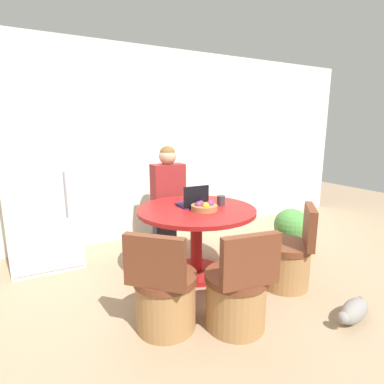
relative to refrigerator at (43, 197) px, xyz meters
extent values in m
plane|color=#9E8466|center=(1.42, -1.14, -0.79)|extent=(12.00, 12.00, 0.00)
cube|color=silver|center=(1.42, 0.40, 0.51)|extent=(7.00, 0.06, 2.60)
cube|color=silver|center=(0.00, 0.01, 0.00)|extent=(0.72, 0.69, 1.57)
cube|color=silver|center=(0.00, -0.34, 0.00)|extent=(0.69, 0.01, 1.48)
cylinder|color=gray|center=(0.22, -0.36, 0.08)|extent=(0.02, 0.02, 0.47)
cylinder|color=maroon|center=(1.40, -1.02, -0.76)|extent=(0.58, 0.58, 0.05)
cylinder|color=maroon|center=(1.40, -1.02, -0.41)|extent=(0.12, 0.12, 0.64)
cylinder|color=maroon|center=(1.40, -1.02, -0.07)|extent=(1.22, 1.22, 0.04)
cylinder|color=#9E7042|center=(2.07, -1.62, -0.59)|extent=(0.47, 0.47, 0.39)
cylinder|color=brown|center=(2.07, -1.62, -0.37)|extent=(0.49, 0.49, 0.06)
cube|color=brown|center=(2.22, -1.75, -0.15)|extent=(0.35, 0.38, 0.38)
cylinder|color=#9E7042|center=(1.27, -1.91, -0.59)|extent=(0.47, 0.47, 0.39)
cylinder|color=brown|center=(1.27, -1.91, -0.37)|extent=(0.49, 0.49, 0.06)
cube|color=brown|center=(1.25, -2.11, -0.15)|extent=(0.45, 0.13, 0.38)
cylinder|color=#9E7042|center=(0.78, -1.68, -0.59)|extent=(0.47, 0.47, 0.39)
cylinder|color=brown|center=(0.78, -1.68, -0.37)|extent=(0.49, 0.49, 0.06)
cube|color=brown|center=(0.65, -1.82, -0.15)|extent=(0.37, 0.35, 0.38)
cube|color=#2D2D38|center=(1.41, -0.09, -0.56)|extent=(0.28, 0.16, 0.44)
cube|color=#2D2D38|center=(1.41, -0.15, -0.27)|extent=(0.32, 0.36, 0.14)
cube|color=maroon|center=(1.41, -0.23, 0.06)|extent=(0.40, 0.22, 0.52)
sphere|color=tan|center=(1.41, -0.23, 0.41)|extent=(0.22, 0.22, 0.22)
sphere|color=brown|center=(1.41, -0.23, 0.44)|extent=(0.20, 0.20, 0.20)
cube|color=#141947|center=(1.40, -0.89, -0.05)|extent=(0.29, 0.23, 0.02)
cube|color=black|center=(1.40, -1.01, 0.07)|extent=(0.29, 0.01, 0.21)
cylinder|color=olive|center=(1.42, -1.13, -0.03)|extent=(0.26, 0.26, 0.05)
sphere|color=#7A2D5B|center=(1.48, -1.15, 0.01)|extent=(0.08, 0.08, 0.08)
sphere|color=#7A2D5B|center=(1.42, -1.08, 0.00)|extent=(0.06, 0.06, 0.06)
sphere|color=#7A2D5B|center=(1.37, -1.12, 0.01)|extent=(0.07, 0.07, 0.07)
sphere|color=orange|center=(1.41, -1.19, 0.01)|extent=(0.07, 0.07, 0.07)
cylinder|color=#383333|center=(1.68, -1.04, 0.00)|extent=(0.09, 0.09, 0.10)
ellipsoid|color=gray|center=(2.16, -2.31, -0.70)|extent=(0.41, 0.25, 0.17)
sphere|color=gray|center=(1.96, -2.36, -0.67)|extent=(0.09, 0.09, 0.09)
cylinder|color=gray|center=(2.33, -2.27, -0.68)|extent=(0.17, 0.08, 0.13)
cylinder|color=slate|center=(2.72, -1.04, -0.70)|extent=(0.25, 0.25, 0.17)
sphere|color=#47893D|center=(2.72, -1.04, -0.43)|extent=(0.42, 0.42, 0.42)
camera|label=1|loc=(0.01, -3.64, 0.74)|focal=28.00mm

